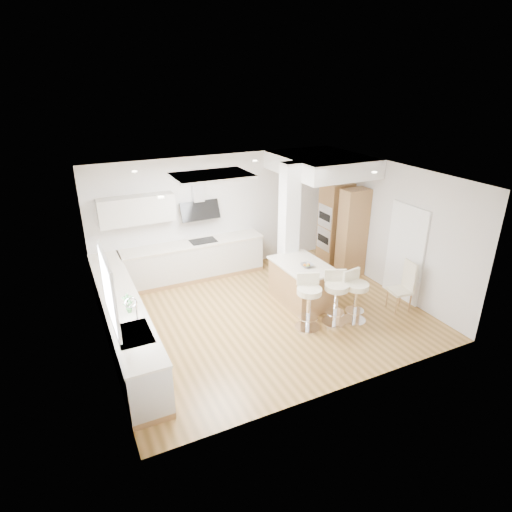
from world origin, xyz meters
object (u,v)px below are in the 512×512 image
peninsula (302,283)px  dining_chair (405,284)px  bar_stool_a (309,299)px  bar_stool_c (355,294)px  bar_stool_b (336,295)px

peninsula → dining_chair: (1.70, -1.16, 0.12)m
bar_stool_a → dining_chair: bearing=15.6°
bar_stool_a → dining_chair: (2.13, -0.23, -0.05)m
bar_stool_c → dining_chair: dining_chair is taller
peninsula → dining_chair: dining_chair is taller
bar_stool_a → bar_stool_c: (0.94, -0.17, -0.02)m
bar_stool_a → bar_stool_c: size_ratio=1.04×
bar_stool_c → bar_stool_a: bearing=161.6°
bar_stool_c → dining_chair: 1.19m
peninsula → dining_chair: bearing=-35.7°
bar_stool_c → dining_chair: size_ratio=1.00×
bar_stool_b → dining_chair: bar_stool_b is taller
bar_stool_a → bar_stool_c: bar_stool_a is taller
bar_stool_a → bar_stool_b: (0.57, -0.07, -0.01)m
bar_stool_a → peninsula: bearing=86.9°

